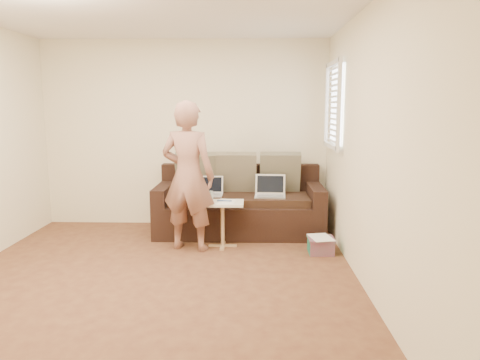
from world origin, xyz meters
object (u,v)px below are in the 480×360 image
(sofa, at_px, (240,202))
(laptop_silver, at_px, (270,197))
(drinking_glass, at_px, (210,196))
(person, at_px, (188,176))
(side_table, at_px, (223,224))
(striped_box, at_px, (321,245))
(laptop_white, at_px, (209,196))

(sofa, xyz_separation_m, laptop_silver, (0.40, -0.15, 0.10))
(laptop_silver, distance_m, drinking_glass, 0.86)
(person, height_order, drinking_glass, person)
(laptop_silver, bearing_deg, side_table, -137.05)
(striped_box, bearing_deg, person, 175.61)
(sofa, height_order, laptop_white, sofa)
(person, bearing_deg, side_table, -151.98)
(laptop_silver, height_order, striped_box, laptop_silver)
(laptop_white, bearing_deg, side_table, -68.24)
(person, bearing_deg, laptop_silver, -135.72)
(striped_box, bearing_deg, sofa, 138.87)
(person, relative_size, drinking_glass, 14.68)
(laptop_white, distance_m, person, 0.76)
(sofa, distance_m, person, 1.03)
(sofa, distance_m, striped_box, 1.32)
(side_table, bearing_deg, person, -165.72)
(laptop_white, height_order, striped_box, laptop_white)
(sofa, relative_size, person, 1.25)
(person, height_order, striped_box, person)
(laptop_silver, bearing_deg, sofa, 163.76)
(drinking_glass, bearing_deg, side_table, -18.29)
(sofa, relative_size, laptop_white, 6.40)
(sofa, height_order, person, person)
(laptop_white, relative_size, side_table, 0.62)
(side_table, bearing_deg, sofa, 73.28)
(drinking_glass, bearing_deg, striped_box, -11.63)
(laptop_silver, relative_size, person, 0.22)
(sofa, xyz_separation_m, striped_box, (0.97, -0.84, -0.33))
(person, distance_m, side_table, 0.73)
(laptop_silver, height_order, laptop_white, laptop_silver)
(laptop_silver, bearing_deg, striped_box, -47.15)
(side_table, xyz_separation_m, drinking_glass, (-0.15, 0.05, 0.34))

